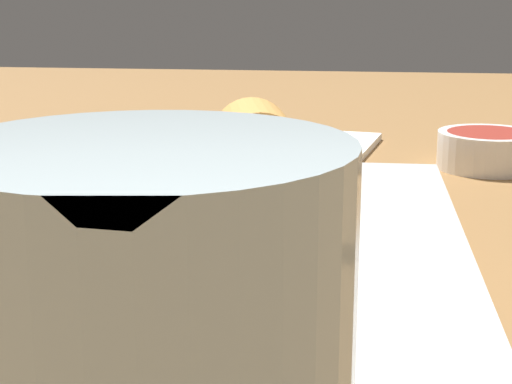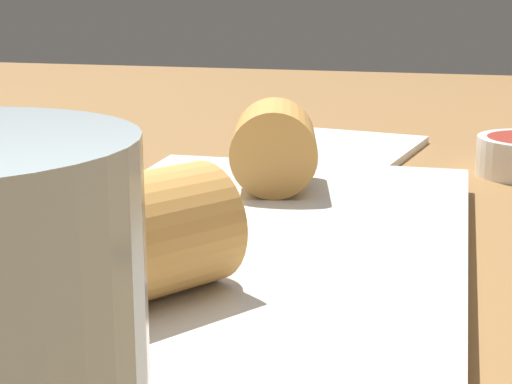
{
  "view_description": "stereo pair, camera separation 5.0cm",
  "coord_description": "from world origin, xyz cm",
  "px_view_note": "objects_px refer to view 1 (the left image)",
  "views": [
    {
      "loc": [
        39.68,
        5.95,
        16.15
      ],
      "look_at": [
        -1.63,
        1.1,
        5.55
      ],
      "focal_mm": 60.0,
      "sensor_mm": 36.0,
      "label": 1
    },
    {
      "loc": [
        38.8,
        10.88,
        16.15
      ],
      "look_at": [
        -1.63,
        1.1,
        5.55
      ],
      "focal_mm": 60.0,
      "sensor_mm": 36.0,
      "label": 2
    }
  ],
  "objects_px": {
    "dipping_bowl_near": "(488,149)",
    "napkin": "(296,147)",
    "serving_plate": "(256,245)",
    "spoon": "(63,198)"
  },
  "relations": [
    {
      "from": "serving_plate",
      "to": "dipping_bowl_near",
      "type": "relative_size",
      "value": 4.53
    },
    {
      "from": "dipping_bowl_near",
      "to": "napkin",
      "type": "bearing_deg",
      "value": -108.17
    },
    {
      "from": "serving_plate",
      "to": "napkin",
      "type": "bearing_deg",
      "value": 179.83
    },
    {
      "from": "dipping_bowl_near",
      "to": "napkin",
      "type": "xyz_separation_m",
      "value": [
        -0.05,
        -0.15,
        -0.01
      ]
    },
    {
      "from": "serving_plate",
      "to": "spoon",
      "type": "xyz_separation_m",
      "value": [
        -0.09,
        -0.13,
        -0.0
      ]
    },
    {
      "from": "serving_plate",
      "to": "spoon",
      "type": "distance_m",
      "value": 0.16
    },
    {
      "from": "spoon",
      "to": "napkin",
      "type": "distance_m",
      "value": 0.23
    },
    {
      "from": "serving_plate",
      "to": "dipping_bowl_near",
      "type": "xyz_separation_m",
      "value": [
        -0.23,
        0.15,
        0.01
      ]
    },
    {
      "from": "spoon",
      "to": "serving_plate",
      "type": "bearing_deg",
      "value": 56.37
    },
    {
      "from": "dipping_bowl_near",
      "to": "spoon",
      "type": "xyz_separation_m",
      "value": [
        0.14,
        -0.28,
        -0.01
      ]
    }
  ]
}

